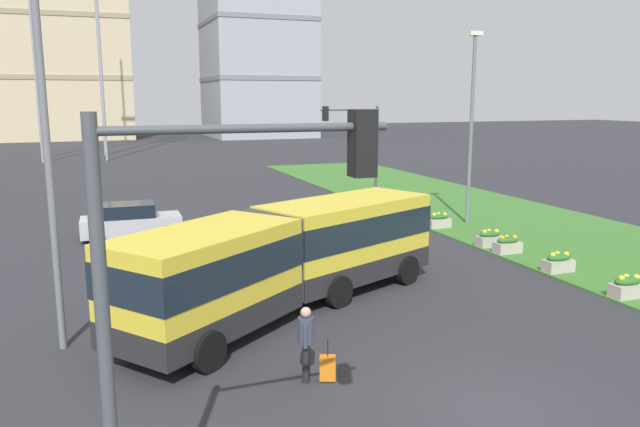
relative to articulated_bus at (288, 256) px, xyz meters
The scene contains 15 objects.
ground_plane 7.76m from the articulated_bus, 73.14° to the right, with size 260.00×260.00×0.00m, color #2D2D33.
grass_median 15.11m from the articulated_bus, 10.53° to the left, with size 10.00×70.00×0.08m, color #3D752D.
articulated_bus is the anchor object (origin of this frame).
car_silver_hatch 12.43m from the articulated_bus, 108.04° to the left, with size 4.44×2.11×1.58m.
pedestrian_crossing 4.85m from the articulated_bus, 102.74° to the right, with size 0.36×0.55×1.74m.
rolling_suitcase 5.10m from the articulated_bus, 97.11° to the right, with size 0.42×0.36×0.97m.
flower_planter_1 10.84m from the articulated_bus, 15.60° to the right, with size 1.10×0.56×0.74m.
flower_planter_2 10.45m from the articulated_bus, ahead, with size 1.10×0.56×0.74m.
flower_planter_3 10.90m from the articulated_bus, 16.77° to the left, with size 1.10×0.56×0.74m.
flower_planter_4 11.31m from the articulated_bus, 22.68° to the left, with size 1.10×0.56×0.74m.
flower_planter_5 13.42m from the articulated_bus, 39.09° to the left, with size 1.10×0.56×0.74m.
traffic_light_near_left 11.39m from the articulated_bus, 112.44° to the right, with size 3.43×0.28×6.19m.
traffic_light_far_right 17.35m from the articulated_bus, 59.05° to the left, with size 3.51×0.28×5.85m.
streetlight_left 7.20m from the articulated_bus, behind, with size 0.70×0.28×9.21m.
streetlight_median 15.54m from the articulated_bus, 35.84° to the left, with size 0.70×0.28×9.44m.
Camera 1 is at (-7.49, -9.70, 6.33)m, focal length 34.37 mm.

